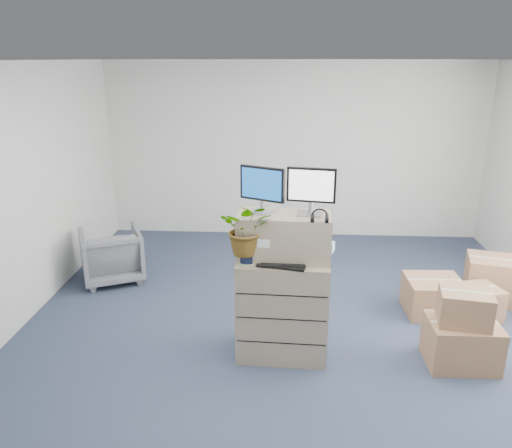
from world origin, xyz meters
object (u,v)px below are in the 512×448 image
at_px(filing_cabinet_lower, 282,307).
at_px(monitor_left, 262,187).
at_px(potted_plant, 247,235).
at_px(water_bottle, 296,245).
at_px(office_chair, 111,253).
at_px(keyboard, 282,265).
at_px(monitor_right, 311,189).

bearing_deg(filing_cabinet_lower, monitor_left, 165.42).
distance_m(filing_cabinet_lower, potted_plant, 0.85).
bearing_deg(water_bottle, office_chair, 146.91).
bearing_deg(keyboard, water_bottle, 70.40).
bearing_deg(keyboard, monitor_left, 143.77).
xyz_separation_m(keyboard, office_chair, (-2.26, 1.77, -0.64)).
relative_size(keyboard, office_chair, 0.57).
distance_m(monitor_right, keyboard, 0.74).
bearing_deg(office_chair, potted_plant, 113.48).
relative_size(keyboard, water_bottle, 1.77).
relative_size(monitor_left, office_chair, 0.57).
distance_m(monitor_left, keyboard, 0.73).
relative_size(filing_cabinet_lower, keyboard, 2.30).
distance_m(potted_plant, office_chair, 2.74).
relative_size(water_bottle, potted_plant, 0.46).
bearing_deg(monitor_left, monitor_right, 21.99).
xyz_separation_m(monitor_left, keyboard, (0.19, -0.22, -0.67)).
bearing_deg(filing_cabinet_lower, office_chair, 146.76).
xyz_separation_m(monitor_left, monitor_right, (0.45, -0.02, 0.00)).
bearing_deg(monitor_right, filing_cabinet_lower, -161.66).
distance_m(monitor_left, potted_plant, 0.46).
distance_m(filing_cabinet_lower, monitor_right, 1.21).
distance_m(keyboard, office_chair, 2.94).
bearing_deg(office_chair, filing_cabinet_lower, 119.51).
xyz_separation_m(water_bottle, office_chair, (-2.39, 1.56, -0.76)).
bearing_deg(monitor_right, office_chair, 157.27).
distance_m(keyboard, water_bottle, 0.27).
relative_size(filing_cabinet_lower, potted_plant, 1.87).
height_order(filing_cabinet_lower, office_chair, filing_cabinet_lower).
height_order(monitor_left, keyboard, monitor_left).
bearing_deg(monitor_left, office_chair, 168.21).
bearing_deg(monitor_left, filing_cabinet_lower, 8.40).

